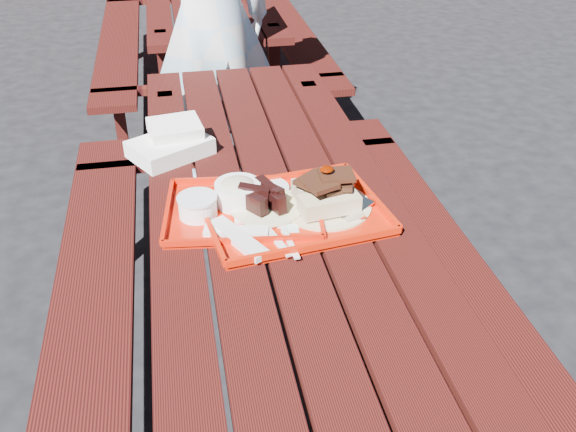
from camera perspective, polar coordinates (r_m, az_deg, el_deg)
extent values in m
plane|color=black|center=(2.35, -0.71, -15.07)|extent=(60.00, 60.00, 0.00)
cube|color=#3A110B|center=(1.86, -10.02, -0.82)|extent=(0.14, 2.40, 0.04)
cube|color=#3A110B|center=(1.86, -5.41, -0.35)|extent=(0.14, 2.40, 0.04)
cube|color=#3A110B|center=(1.87, -0.86, 0.11)|extent=(0.14, 2.40, 0.04)
cube|color=#3A110B|center=(1.90, 3.59, 0.57)|extent=(0.14, 2.40, 0.04)
cube|color=#3A110B|center=(1.94, 7.90, 1.01)|extent=(0.14, 2.40, 0.04)
cube|color=#3A110B|center=(2.06, -17.08, -8.59)|extent=(0.25, 2.40, 0.04)
cube|color=#3A110B|center=(2.86, -15.31, -0.95)|extent=(0.06, 0.06, 0.42)
cube|color=#3A110B|center=(2.20, 14.28, -4.95)|extent=(0.25, 2.40, 0.04)
cube|color=#3A110B|center=(2.97, 7.44, 1.35)|extent=(0.06, 0.06, 0.42)
cube|color=#3A110B|center=(2.86, -10.13, 3.67)|extent=(0.06, 0.06, 0.75)
cube|color=#3A110B|center=(2.92, 1.71, 4.80)|extent=(0.06, 0.06, 0.75)
cube|color=#3A110B|center=(2.85, -4.20, 5.23)|extent=(1.40, 0.06, 0.04)
cube|color=#3A110B|center=(4.56, -14.76, 14.95)|extent=(0.25, 2.40, 0.04)
cube|color=#3A110B|center=(3.85, -14.68, 8.16)|extent=(0.06, 0.06, 0.42)
cube|color=#3A110B|center=(5.43, -14.16, 15.35)|extent=(0.06, 0.06, 0.42)
cube|color=#3A110B|center=(4.63, 0.22, 16.23)|extent=(0.25, 2.40, 0.04)
cube|color=#3A110B|center=(3.93, 2.58, 9.72)|extent=(0.06, 0.06, 0.42)
cube|color=#3A110B|center=(5.48, -1.53, 16.46)|extent=(0.06, 0.06, 0.42)
cube|color=#3A110B|center=(3.66, -10.68, 10.22)|extent=(0.06, 0.06, 0.75)
cube|color=#3A110B|center=(3.70, -1.23, 11.06)|extent=(0.06, 0.06, 0.75)
cube|color=#3A110B|center=(5.49, -11.33, 17.68)|extent=(0.06, 0.06, 0.75)
cube|color=#3A110B|center=(5.52, -4.79, 18.25)|extent=(0.06, 0.06, 0.75)
cube|color=#3A110B|center=(3.65, -5.98, 11.48)|extent=(1.40, 0.06, 0.04)
cube|color=red|center=(1.83, 0.41, 0.13)|extent=(0.53, 0.44, 0.01)
cube|color=red|center=(1.97, -1.38, 3.33)|extent=(0.48, 0.08, 0.02)
cube|color=red|center=(1.67, 2.53, -2.67)|extent=(0.48, 0.08, 0.02)
cube|color=red|center=(1.90, 7.38, 1.83)|extent=(0.07, 0.37, 0.02)
cube|color=red|center=(1.76, -7.07, -0.78)|extent=(0.07, 0.37, 0.02)
cylinder|color=#CEB48A|center=(1.85, 3.33, 0.93)|extent=(0.27, 0.27, 0.01)
cube|color=tan|center=(1.80, 3.70, 1.13)|extent=(0.18, 0.10, 0.05)
cube|color=tan|center=(1.87, 3.04, 2.52)|extent=(0.18, 0.10, 0.05)
ellipsoid|color=#501000|center=(1.78, 3.46, 4.56)|extent=(0.04, 0.04, 0.02)
cylinder|color=white|center=(1.85, -4.47, 2.03)|extent=(0.13, 0.13, 0.07)
ellipsoid|color=beige|center=(1.84, -4.50, 2.56)|extent=(0.11, 0.11, 0.05)
cylinder|color=silver|center=(1.93, -1.92, 2.44)|extent=(0.14, 0.14, 0.01)
cube|color=silver|center=(1.70, -4.42, -2.01)|extent=(0.15, 0.22, 0.02)
cube|color=silver|center=(1.71, -1.17, -1.99)|extent=(0.07, 0.18, 0.01)
cube|color=silver|center=(1.71, 0.00, -2.00)|extent=(0.03, 0.19, 0.01)
cube|color=silver|center=(1.78, -0.58, -0.42)|extent=(0.07, 0.07, 0.00)
cube|color=#BB1707|center=(1.84, -4.00, 0.36)|extent=(0.47, 0.38, 0.01)
cube|color=#BB1707|center=(1.98, -4.05, 3.27)|extent=(0.43, 0.06, 0.02)
cube|color=#BB1707|center=(1.70, -3.98, -2.20)|extent=(0.43, 0.06, 0.02)
cube|color=#BB1707|center=(1.85, 2.65, 0.98)|extent=(0.05, 0.33, 0.02)
cube|color=#BB1707|center=(1.85, -10.65, 0.51)|extent=(0.05, 0.33, 0.02)
cube|color=silver|center=(1.84, -2.49, 0.67)|extent=(0.16, 0.16, 0.01)
cylinder|color=beige|center=(1.84, -1.89, 0.87)|extent=(0.21, 0.21, 0.01)
cylinder|color=white|center=(1.82, -8.03, 0.76)|extent=(0.11, 0.11, 0.05)
cylinder|color=white|center=(1.80, -8.10, 1.59)|extent=(0.11, 0.11, 0.01)
cube|color=white|center=(1.74, -4.63, -1.35)|extent=(0.18, 0.08, 0.01)
cube|color=white|center=(1.75, 0.15, -1.15)|extent=(0.05, 0.04, 0.00)
cube|color=white|center=(2.18, -10.44, 6.00)|extent=(0.30, 0.28, 0.06)
cube|color=white|center=(2.19, -10.01, 7.62)|extent=(0.19, 0.16, 0.04)
imported|color=#B7E0FC|center=(3.15, -6.92, 16.78)|extent=(0.74, 0.58, 1.78)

